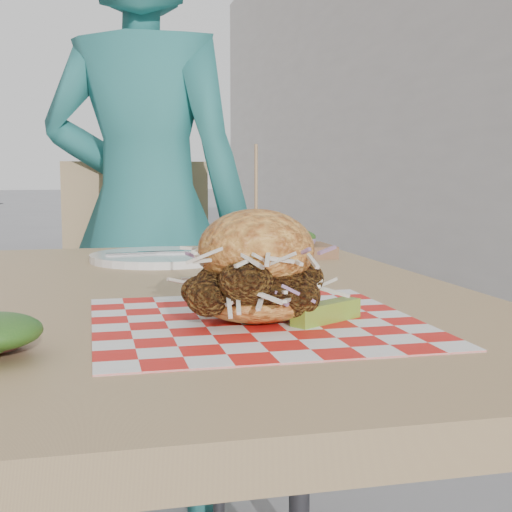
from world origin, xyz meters
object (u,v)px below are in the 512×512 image
object	(u,v)px
diner	(145,217)
patio_table	(185,341)
patio_chair	(141,303)
sandwich	(256,273)

from	to	relation	value
diner	patio_table	bearing A→B (deg)	113.09
patio_chair	sandwich	distance (m)	1.27
patio_table	patio_chair	distance (m)	0.99
patio_chair	sandwich	world-z (taller)	patio_chair
patio_table	sandwich	distance (m)	0.29
diner	sandwich	size ratio (longest dim) A/B	8.15
patio_table	diner	bearing A→B (deg)	89.05
diner	patio_chair	bearing A→B (deg)	-54.93
diner	patio_table	world-z (taller)	diner
patio_table	sandwich	world-z (taller)	sandwich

